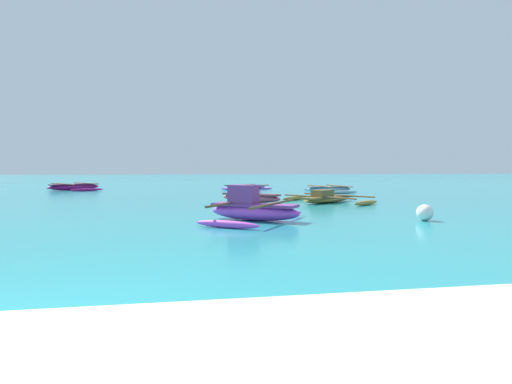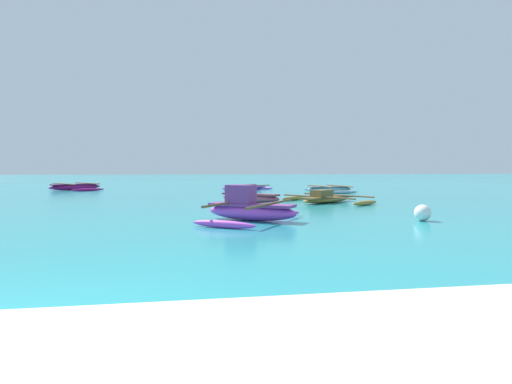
{
  "view_description": "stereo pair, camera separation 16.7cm",
  "coord_description": "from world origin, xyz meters",
  "px_view_note": "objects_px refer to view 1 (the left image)",
  "views": [
    {
      "loc": [
        1.85,
        -3.17,
        1.5
      ],
      "look_at": [
        5.48,
        18.57,
        0.25
      ],
      "focal_mm": 28.0,
      "sensor_mm": 36.0,
      "label": 1
    },
    {
      "loc": [
        2.01,
        -3.2,
        1.5
      ],
      "look_at": [
        5.48,
        18.57,
        0.25
      ],
      "focal_mm": 28.0,
      "sensor_mm": 36.0,
      "label": 2
    }
  ],
  "objects_px": {
    "moored_boat_5": "(329,189)",
    "mooring_buoy_1": "(425,213)",
    "moored_boat_1": "(327,198)",
    "moored_boat_2": "(74,187)",
    "moored_boat_3": "(247,187)",
    "moored_boat_0": "(252,209)",
    "moored_boat_4": "(251,197)"
  },
  "relations": [
    {
      "from": "moored_boat_1",
      "to": "moored_boat_5",
      "type": "xyz_separation_m",
      "value": [
        2.95,
        7.92,
        0.01
      ]
    },
    {
      "from": "moored_boat_5",
      "to": "mooring_buoy_1",
      "type": "distance_m",
      "value": 14.69
    },
    {
      "from": "moored_boat_3",
      "to": "moored_boat_4",
      "type": "distance_m",
      "value": 11.33
    },
    {
      "from": "moored_boat_0",
      "to": "moored_boat_3",
      "type": "bearing_deg",
      "value": 115.89
    },
    {
      "from": "moored_boat_3",
      "to": "moored_boat_2",
      "type": "bearing_deg",
      "value": -126.58
    },
    {
      "from": "moored_boat_5",
      "to": "mooring_buoy_1",
      "type": "relative_size",
      "value": 8.24
    },
    {
      "from": "moored_boat_2",
      "to": "moored_boat_4",
      "type": "relative_size",
      "value": 1.8
    },
    {
      "from": "moored_boat_0",
      "to": "moored_boat_1",
      "type": "bearing_deg",
      "value": 86.15
    },
    {
      "from": "moored_boat_1",
      "to": "mooring_buoy_1",
      "type": "bearing_deg",
      "value": -119.71
    },
    {
      "from": "moored_boat_2",
      "to": "moored_boat_5",
      "type": "distance_m",
      "value": 18.15
    },
    {
      "from": "moored_boat_1",
      "to": "moored_boat_5",
      "type": "height_order",
      "value": "moored_boat_1"
    },
    {
      "from": "moored_boat_2",
      "to": "moored_boat_4",
      "type": "distance_m",
      "value": 16.84
    },
    {
      "from": "moored_boat_2",
      "to": "mooring_buoy_1",
      "type": "height_order",
      "value": "moored_boat_2"
    },
    {
      "from": "moored_boat_3",
      "to": "moored_boat_0",
      "type": "bearing_deg",
      "value": -37.12
    },
    {
      "from": "moored_boat_4",
      "to": "moored_boat_0",
      "type": "bearing_deg",
      "value": -56.45
    },
    {
      "from": "moored_boat_1",
      "to": "moored_boat_2",
      "type": "distance_m",
      "value": 19.63
    },
    {
      "from": "moored_boat_2",
      "to": "moored_boat_3",
      "type": "distance_m",
      "value": 12.48
    },
    {
      "from": "moored_boat_1",
      "to": "mooring_buoy_1",
      "type": "xyz_separation_m",
      "value": [
        0.64,
        -6.59,
        0.04
      ]
    },
    {
      "from": "moored_boat_0",
      "to": "moored_boat_2",
      "type": "xyz_separation_m",
      "value": [
        -10.06,
        19.02,
        -0.1
      ]
    },
    {
      "from": "moored_boat_3",
      "to": "mooring_buoy_1",
      "type": "bearing_deg",
      "value": -21.42
    },
    {
      "from": "moored_boat_1",
      "to": "moored_boat_4",
      "type": "relative_size",
      "value": 1.64
    },
    {
      "from": "moored_boat_1",
      "to": "moored_boat_2",
      "type": "bearing_deg",
      "value": 101.78
    },
    {
      "from": "moored_boat_4",
      "to": "moored_boat_5",
      "type": "xyz_separation_m",
      "value": [
        6.34,
        7.32,
        -0.02
      ]
    },
    {
      "from": "moored_boat_5",
      "to": "mooring_buoy_1",
      "type": "height_order",
      "value": "mooring_buoy_1"
    },
    {
      "from": "moored_boat_2",
      "to": "mooring_buoy_1",
      "type": "distance_m",
      "value": 24.97
    },
    {
      "from": "moored_boat_4",
      "to": "moored_boat_5",
      "type": "height_order",
      "value": "moored_boat_5"
    },
    {
      "from": "moored_boat_5",
      "to": "mooring_buoy_1",
      "type": "xyz_separation_m",
      "value": [
        -2.3,
        -14.51,
        0.03
      ]
    },
    {
      "from": "moored_boat_3",
      "to": "moored_boat_4",
      "type": "xyz_separation_m",
      "value": [
        -1.41,
        -11.24,
        0.06
      ]
    },
    {
      "from": "moored_boat_0",
      "to": "moored_boat_4",
      "type": "relative_size",
      "value": 1.5
    },
    {
      "from": "mooring_buoy_1",
      "to": "moored_boat_3",
      "type": "bearing_deg",
      "value": 98.12
    },
    {
      "from": "moored_boat_0",
      "to": "moored_boat_4",
      "type": "bearing_deg",
      "value": 115.15
    },
    {
      "from": "moored_boat_1",
      "to": "moored_boat_3",
      "type": "bearing_deg",
      "value": 64.23
    }
  ]
}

